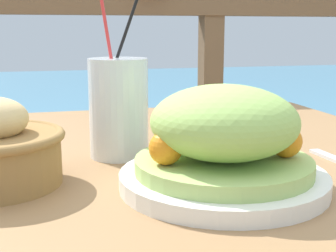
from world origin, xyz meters
name	(u,v)px	position (x,y,z in m)	size (l,w,h in m)	color
patio_table	(120,225)	(0.00, 0.00, 0.64)	(1.07, 0.97, 0.73)	#997047
railing_fence	(78,82)	(0.00, 0.90, 0.76)	(2.80, 0.08, 1.06)	brown
sea_backdrop	(62,115)	(0.00, 3.40, 0.21)	(12.00, 4.00, 0.41)	teal
salad_plate	(224,144)	(0.11, -0.12, 0.79)	(0.26, 0.26, 0.13)	white
drink_glass	(119,108)	(0.01, 0.05, 0.81)	(0.09, 0.09, 0.25)	silver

